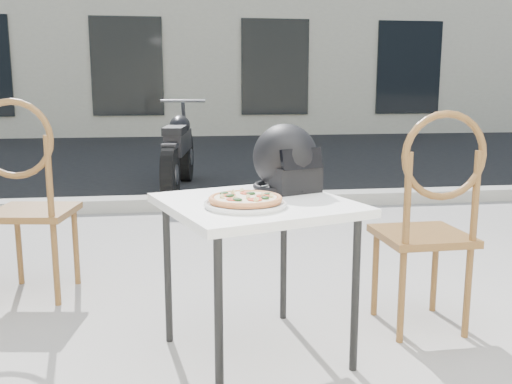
{
  "coord_description": "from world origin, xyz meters",
  "views": [
    {
      "loc": [
        -0.71,
        -2.49,
        1.18
      ],
      "look_at": [
        -0.38,
        -0.21,
        0.75
      ],
      "focal_mm": 40.0,
      "sensor_mm": 36.0,
      "label": 1
    }
  ],
  "objects": [
    {
      "name": "motorcycle",
      "position": [
        -0.65,
        3.92,
        0.45
      ],
      "size": [
        0.53,
        2.04,
        1.02
      ],
      "rotation": [
        0.0,
        0.0,
        -0.13
      ],
      "color": "black",
      "rests_on": "street_asphalt"
    },
    {
      "name": "pizza",
      "position": [
        -0.43,
        -0.26,
        0.74
      ],
      "size": [
        0.33,
        0.33,
        0.04
      ],
      "rotation": [
        0.0,
        0.0,
        -0.13
      ],
      "color": "#E08D52",
      "rests_on": "plate"
    },
    {
      "name": "street_asphalt",
      "position": [
        0.0,
        7.0,
        0.0
      ],
      "size": [
        30.0,
        8.0,
        0.0
      ],
      "primitive_type": "cube",
      "color": "black",
      "rests_on": "ground"
    },
    {
      "name": "building_across",
      "position": [
        -0.0,
        13.99,
        3.5
      ],
      "size": [
        16.0,
        6.06,
        7.0
      ],
      "color": "beige",
      "rests_on": "ground"
    },
    {
      "name": "cafe_chair_main",
      "position": [
        0.48,
        -0.03,
        0.6
      ],
      "size": [
        0.42,
        0.42,
        1.08
      ],
      "rotation": [
        0.0,
        0.0,
        3.17
      ],
      "color": "brown",
      "rests_on": "ground"
    },
    {
      "name": "curb",
      "position": [
        0.0,
        3.0,
        0.06
      ],
      "size": [
        30.0,
        0.25,
        0.12
      ],
      "primitive_type": "cube",
      "color": "gray",
      "rests_on": "ground"
    },
    {
      "name": "cafe_chair_side",
      "position": [
        -1.51,
        0.71,
        0.62
      ],
      "size": [
        0.49,
        0.49,
        1.12
      ],
      "rotation": [
        0.0,
        0.0,
        2.99
      ],
      "color": "brown",
      "rests_on": "ground"
    },
    {
      "name": "ground",
      "position": [
        0.0,
        0.0,
        0.0
      ],
      "size": [
        80.0,
        80.0,
        0.0
      ],
      "primitive_type": "plane",
      "color": "gray",
      "rests_on": "ground"
    },
    {
      "name": "plate",
      "position": [
        -0.43,
        -0.26,
        0.71
      ],
      "size": [
        0.41,
        0.41,
        0.02
      ],
      "rotation": [
        0.0,
        0.0,
        -0.23
      ],
      "color": "white",
      "rests_on": "cafe_table_main"
    },
    {
      "name": "cafe_table_main",
      "position": [
        -0.37,
        -0.15,
        0.64
      ],
      "size": [
        0.93,
        0.93,
        0.7
      ],
      "rotation": [
        0.0,
        0.0,
        0.31
      ],
      "color": "white",
      "rests_on": "ground"
    },
    {
      "name": "helmet",
      "position": [
        -0.19,
        0.08,
        0.84
      ],
      "size": [
        0.39,
        0.4,
        0.31
      ],
      "rotation": [
        0.0,
        0.0,
        0.38
      ],
      "color": "black",
      "rests_on": "cafe_table_main"
    }
  ]
}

